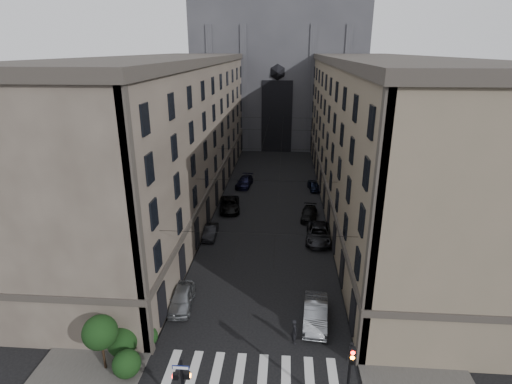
% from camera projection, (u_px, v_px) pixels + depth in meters
% --- Properties ---
extents(sidewalk_left, '(7.00, 80.00, 0.15)m').
position_uv_depth(sidewalk_left, '(195.00, 198.00, 55.67)').
color(sidewalk_left, '#383533').
rests_on(sidewalk_left, ground).
extents(sidewalk_right, '(7.00, 80.00, 0.15)m').
position_uv_depth(sidewalk_right, '(348.00, 202.00, 54.19)').
color(sidewalk_right, '#383533').
rests_on(sidewalk_right, ground).
extents(zebra_crossing, '(11.00, 3.20, 0.01)m').
position_uv_depth(zebra_crossing, '(251.00, 372.00, 25.87)').
color(zebra_crossing, beige).
rests_on(zebra_crossing, ground).
extents(building_left, '(13.60, 60.60, 18.85)m').
position_uv_depth(building_left, '(170.00, 132.00, 52.73)').
color(building_left, '#4B4139').
rests_on(building_left, ground).
extents(building_right, '(13.60, 60.60, 18.85)m').
position_uv_depth(building_right, '(377.00, 135.00, 50.84)').
color(building_right, brown).
rests_on(building_right, ground).
extents(gothic_tower, '(35.00, 23.00, 58.00)m').
position_uv_depth(gothic_tower, '(279.00, 58.00, 85.46)').
color(gothic_tower, '#2D2D33').
rests_on(gothic_tower, ground).
extents(pedestrian_signal_left, '(1.02, 0.38, 4.00)m').
position_uv_depth(pedestrian_signal_left, '(182.00, 383.00, 22.05)').
color(pedestrian_signal_left, black).
rests_on(pedestrian_signal_left, ground).
extents(traffic_light_right, '(0.34, 0.50, 5.20)m').
position_uv_depth(traffic_light_right, '(350.00, 373.00, 21.47)').
color(traffic_light_right, black).
rests_on(traffic_light_right, ground).
extents(shrub_cluster, '(3.90, 4.40, 3.90)m').
position_uv_depth(shrub_cluster, '(117.00, 342.00, 25.88)').
color(shrub_cluster, black).
rests_on(shrub_cluster, sidewalk_left).
extents(tram_wires, '(14.00, 60.00, 0.43)m').
position_uv_depth(tram_wires, '(271.00, 150.00, 52.15)').
color(tram_wires, black).
rests_on(tram_wires, ground).
extents(car_left_near, '(2.11, 4.58, 1.52)m').
position_uv_depth(car_left_near, '(182.00, 298.00, 32.21)').
color(car_left_near, gray).
rests_on(car_left_near, ground).
extents(car_left_midnear, '(1.47, 3.91, 1.27)m').
position_uv_depth(car_left_midnear, '(210.00, 232.00, 44.15)').
color(car_left_midnear, black).
rests_on(car_left_midnear, ground).
extents(car_left_midfar, '(3.22, 5.73, 1.51)m').
position_uv_depth(car_left_midfar, '(230.00, 205.00, 51.52)').
color(car_left_midfar, black).
rests_on(car_left_midfar, ground).
extents(car_left_far, '(2.61, 5.20, 1.45)m').
position_uv_depth(car_left_far, '(244.00, 182.00, 60.40)').
color(car_left_far, black).
rests_on(car_left_far, ground).
extents(car_right_near, '(2.15, 5.14, 1.65)m').
position_uv_depth(car_right_near, '(315.00, 313.00, 30.26)').
color(car_right_near, gray).
rests_on(car_right_near, ground).
extents(car_right_midnear, '(3.15, 6.02, 1.62)m').
position_uv_depth(car_right_midnear, '(319.00, 234.00, 43.32)').
color(car_right_midnear, black).
rests_on(car_right_midnear, ground).
extents(car_right_midfar, '(2.37, 4.73, 1.32)m').
position_uv_depth(car_right_midfar, '(309.00, 214.00, 48.86)').
color(car_right_midfar, black).
rests_on(car_right_midfar, ground).
extents(car_right_far, '(2.00, 3.99, 1.31)m').
position_uv_depth(car_right_far, '(314.00, 186.00, 58.92)').
color(car_right_far, black).
rests_on(car_right_far, ground).
extents(pedestrian, '(0.59, 0.77, 1.90)m').
position_uv_depth(pedestrian, '(294.00, 331.00, 28.16)').
color(pedestrian, black).
rests_on(pedestrian, ground).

